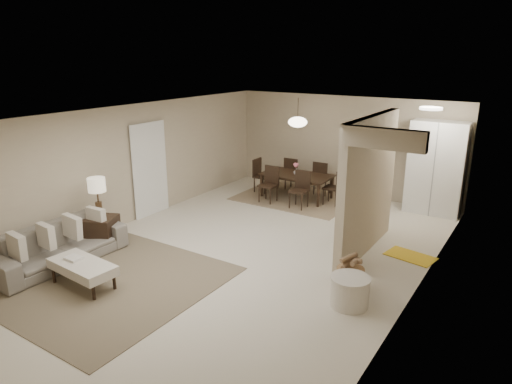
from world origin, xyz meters
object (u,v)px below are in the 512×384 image
Objects in this scene: side_table at (102,232)px; round_pouf at (350,291)px; pantry_cabinet at (436,168)px; wicker_basket at (350,279)px; sofa at (58,245)px; dining_table at (296,186)px; ottoman_bench at (82,267)px.

side_table is 4.73m from round_pouf.
pantry_cabinet is 7.23m from side_table.
pantry_cabinet is 4.92× the size of wicker_basket.
sofa is at bearing -93.28° from side_table.
pantry_cabinet reaches higher than side_table.
round_pouf is 1.34× the size of wicker_basket.
round_pouf is (-0.05, -4.84, -0.83)m from pantry_cabinet.
dining_table is at bearing 128.42° from wicker_basket.
pantry_cabinet is at bearing 89.41° from round_pouf.
pantry_cabinet is 1.21× the size of dining_table.
side_table is at bearing 134.22° from ottoman_bench.
wicker_basket is at bearing 12.38° from side_table.
sofa is (-4.80, -6.27, -0.71)m from pantry_cabinet.
pantry_cabinet is at bearing 12.58° from dining_table.
wicker_basket is (4.58, 1.87, -0.15)m from sofa.
dining_table is (1.61, 4.68, 0.01)m from side_table.
side_table reaches higher than round_pouf.
pantry_cabinet is at bearing 63.99° from ottoman_bench.
dining_table is at bearing -166.98° from pantry_cabinet.
side_table is 4.95m from dining_table.
side_table is 1.03× the size of round_pouf.
wicker_basket is (-0.17, 0.43, -0.04)m from round_pouf.
ottoman_bench is at bearing -49.44° from side_table.
round_pouf is at bearing -68.95° from wicker_basket.
wicker_basket is at bearing 35.24° from ottoman_bench.
pantry_cabinet reaches higher than ottoman_bench.
sofa reaches higher than ottoman_bench.
round_pouf is at bearing 28.80° from ottoman_bench.
round_pouf is (3.70, 1.73, -0.11)m from ottoman_bench.
dining_table is (-3.09, 4.11, 0.08)m from round_pouf.
sofa is 1.32× the size of dining_table.
sofa is 3.89× the size of side_table.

